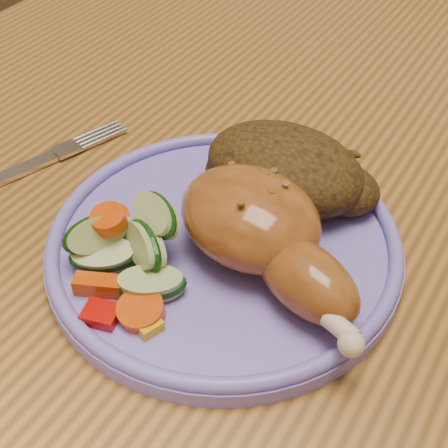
% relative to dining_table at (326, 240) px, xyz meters
% --- Properties ---
extents(dining_table, '(0.90, 1.40, 0.75)m').
position_rel_dining_table_xyz_m(dining_table, '(0.00, 0.00, 0.00)').
color(dining_table, '#936127').
rests_on(dining_table, ground).
extents(plate, '(0.24, 0.24, 0.01)m').
position_rel_dining_table_xyz_m(plate, '(-0.03, -0.13, 0.09)').
color(plate, '#7566D2').
rests_on(plate, dining_table).
extents(plate_rim, '(0.24, 0.24, 0.01)m').
position_rel_dining_table_xyz_m(plate_rim, '(-0.03, -0.13, 0.10)').
color(plate_rim, '#7566D2').
rests_on(plate_rim, plate).
extents(chicken_leg, '(0.16, 0.11, 0.05)m').
position_rel_dining_table_xyz_m(chicken_leg, '(0.00, -0.13, 0.12)').
color(chicken_leg, '#93521F').
rests_on(chicken_leg, plate).
extents(rice_pilaf, '(0.13, 0.09, 0.05)m').
position_rel_dining_table_xyz_m(rice_pilaf, '(-0.01, -0.06, 0.12)').
color(rice_pilaf, '#402B10').
rests_on(rice_pilaf, plate).
extents(vegetable_pile, '(0.10, 0.11, 0.05)m').
position_rel_dining_table_xyz_m(vegetable_pile, '(-0.07, -0.18, 0.11)').
color(vegetable_pile, '#A50A05').
rests_on(vegetable_pile, plate).
extents(fork, '(0.06, 0.16, 0.00)m').
position_rel_dining_table_xyz_m(fork, '(-0.21, -0.14, 0.09)').
color(fork, silver).
rests_on(fork, dining_table).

